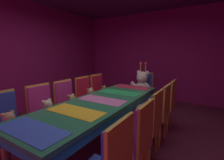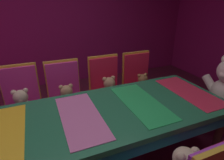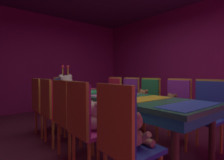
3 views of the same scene
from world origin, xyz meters
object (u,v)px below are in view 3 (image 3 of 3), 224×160
at_px(teddy_left_3, 60,105).
at_px(chair_right_0, 208,108).
at_px(chair_left_3, 51,105).
at_px(teddy_right_2, 143,100).
at_px(teddy_left_1, 96,117).
at_px(king_teddy_bear, 66,89).
at_px(banquet_table, 115,100).
at_px(chair_left_4, 41,101).
at_px(chair_left_0, 121,134).
at_px(throne_chair, 63,93).
at_px(chair_left_1, 84,119).
at_px(teddy_right_4, 108,95).
at_px(teddy_left_4, 49,101).
at_px(chair_right_2, 148,99).
at_px(chair_right_1, 176,103).
at_px(teddy_left_0, 134,131).
at_px(teddy_right_1, 171,104).
at_px(chair_right_3, 129,96).
at_px(teddy_left_2, 77,111).
at_px(chair_left_2, 66,111).
at_px(teddy_right_3, 123,97).

height_order(teddy_left_3, chair_right_0, chair_right_0).
height_order(chair_left_3, teddy_right_2, chair_left_3).
xyz_separation_m(teddy_left_1, king_teddy_bear, (0.69, 2.26, 0.12)).
distance_m(banquet_table, chair_left_4, 1.30).
distance_m(chair_left_0, throne_chair, 3.11).
relative_size(chair_left_1, teddy_left_3, 3.05).
xyz_separation_m(chair_left_1, teddy_right_4, (1.49, 1.54, -0.01)).
bearing_deg(teddy_left_4, chair_right_2, -34.68).
bearing_deg(chair_right_0, teddy_left_3, -46.73).
bearing_deg(chair_right_1, chair_right_2, -86.77).
relative_size(chair_left_0, throne_chair, 1.00).
xyz_separation_m(chair_left_3, chair_right_0, (1.61, -1.56, 0.00)).
distance_m(chair_left_0, teddy_right_2, 1.83).
height_order(chair_left_1, teddy_left_4, chair_left_1).
relative_size(teddy_left_0, teddy_left_1, 0.95).
relative_size(chair_right_2, teddy_right_2, 2.85).
xyz_separation_m(chair_left_4, teddy_right_1, (1.49, -1.56, -0.01)).
distance_m(teddy_left_3, chair_right_0, 2.14).
height_order(chair_right_1, throne_chair, same).
distance_m(chair_left_1, chair_right_0, 1.73).
xyz_separation_m(teddy_left_3, chair_right_3, (1.46, -0.01, 0.01)).
bearing_deg(teddy_left_3, chair_right_2, -19.48).
bearing_deg(teddy_left_0, teddy_right_2, 38.76).
xyz_separation_m(teddy_left_0, teddy_right_4, (1.34, 2.11, -0.00)).
bearing_deg(throne_chair, teddy_left_2, -18.78).
bearing_deg(chair_left_0, chair_right_1, 17.46).
xyz_separation_m(teddy_left_0, chair_left_1, (-0.15, 0.57, 0.01)).
distance_m(teddy_left_2, teddy_right_4, 1.69).
relative_size(teddy_left_0, chair_right_3, 0.32).
relative_size(banquet_table, chair_right_2, 2.82).
distance_m(chair_left_3, teddy_left_4, 0.52).
height_order(teddy_left_0, teddy_right_4, same).
xyz_separation_m(teddy_left_0, teddy_left_4, (0.02, 2.08, -0.01)).
bearing_deg(chair_right_2, teddy_left_1, 18.73).
bearing_deg(chair_left_2, king_teddy_bear, 65.65).
relative_size(chair_left_0, chair_right_0, 1.00).
height_order(teddy_left_0, chair_left_2, chair_left_2).
bearing_deg(throne_chair, teddy_left_1, -15.81).
bearing_deg(throne_chair, chair_left_1, -18.94).
relative_size(chair_right_0, teddy_right_3, 2.94).
bearing_deg(teddy_right_3, king_teddy_bear, -62.18).
relative_size(teddy_left_1, teddy_right_1, 1.04).
bearing_deg(chair_right_1, chair_left_3, -33.13).
distance_m(teddy_left_0, teddy_left_1, 0.57).
distance_m(teddy_left_4, chair_right_1, 2.16).
distance_m(chair_left_0, chair_right_0, 1.64).
bearing_deg(teddy_left_1, chair_right_3, 34.23).
distance_m(chair_left_4, teddy_right_2, 1.77).
height_order(chair_left_0, teddy_right_1, chair_left_0).
bearing_deg(banquet_table, teddy_left_4, 122.77).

